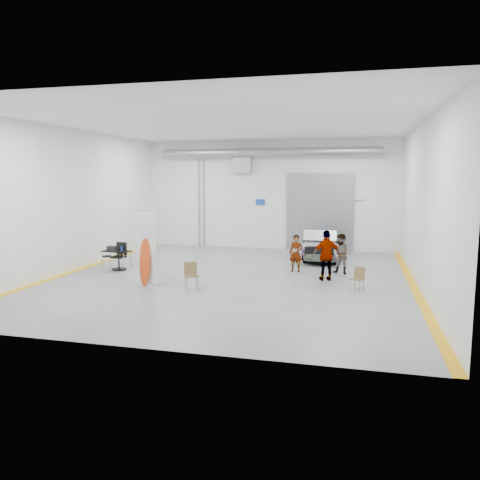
% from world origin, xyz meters
% --- Properties ---
extents(ground, '(16.00, 16.00, 0.00)m').
position_xyz_m(ground, '(0.00, 0.00, 0.00)').
color(ground, slate).
rests_on(ground, ground).
extents(room_shell, '(14.02, 16.18, 6.01)m').
position_xyz_m(room_shell, '(0.24, 2.22, 4.08)').
color(room_shell, silver).
rests_on(room_shell, ground).
extents(sedan_car, '(1.79, 4.31, 1.25)m').
position_xyz_m(sedan_car, '(3.17, 5.20, 0.62)').
color(sedan_car, silver).
rests_on(sedan_car, ground).
extents(person_a, '(0.64, 0.47, 1.59)m').
position_xyz_m(person_a, '(2.31, 1.79, 0.79)').
color(person_a, olive).
rests_on(person_a, ground).
extents(person_b, '(1.00, 0.89, 1.68)m').
position_xyz_m(person_b, '(4.20, 1.78, 0.84)').
color(person_b, slate).
rests_on(person_b, ground).
extents(person_c, '(1.23, 0.82, 1.97)m').
position_xyz_m(person_c, '(3.67, 0.41, 0.98)').
color(person_c, '#A96C38').
rests_on(person_c, ground).
extents(surfboard_display, '(0.81, 0.30, 2.89)m').
position_xyz_m(surfboard_display, '(-2.67, -2.15, 1.17)').
color(surfboard_display, white).
rests_on(surfboard_display, ground).
extents(folding_chair_near, '(0.62, 0.67, 0.96)m').
position_xyz_m(folding_chair_near, '(-0.90, -2.22, 0.30)').
color(folding_chair_near, brown).
rests_on(folding_chair_near, ground).
extents(folding_chair_far, '(0.53, 0.57, 0.84)m').
position_xyz_m(folding_chair_far, '(4.82, -1.05, 0.26)').
color(folding_chair_far, brown).
rests_on(folding_chair_far, ground).
extents(shop_stool, '(0.38, 0.38, 0.75)m').
position_xyz_m(shop_stool, '(-5.26, -0.45, 0.37)').
color(shop_stool, black).
rests_on(shop_stool, ground).
extents(work_table, '(1.34, 0.82, 1.02)m').
position_xyz_m(work_table, '(-5.46, 0.62, 0.79)').
color(work_table, gray).
rests_on(work_table, ground).
extents(office_chair, '(0.62, 0.62, 1.16)m').
position_xyz_m(office_chair, '(-5.13, 0.39, 0.51)').
color(office_chair, black).
rests_on(office_chair, ground).
extents(trunk_lid, '(1.45, 0.88, 0.04)m').
position_xyz_m(trunk_lid, '(3.17, 3.30, 1.27)').
color(trunk_lid, silver).
rests_on(trunk_lid, sedan_car).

